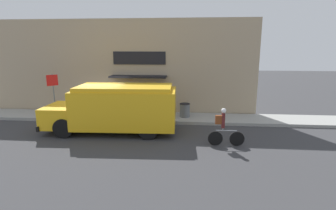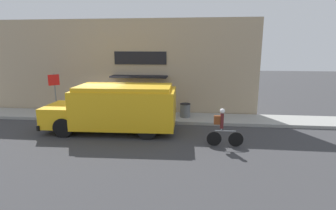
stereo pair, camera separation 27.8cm
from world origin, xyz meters
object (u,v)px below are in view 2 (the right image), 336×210
Objects in this scene: school_bus at (117,108)px; cyclist at (222,128)px; stop_sign_post at (55,88)px; trash_bin at (185,110)px.

cyclist is at bearing -18.92° from school_bus.
school_bus is at bearing 161.99° from cyclist.
stop_sign_post is at bearing 153.55° from school_bus.
trash_bin is at bearing 112.06° from cyclist.
trash_bin is at bearing 4.70° from stop_sign_post.
stop_sign_post is at bearing -175.30° from trash_bin.
stop_sign_post is (-4.14, 1.87, 0.60)m from school_bus.
stop_sign_post is (-9.01, 3.33, 1.00)m from cyclist.
stop_sign_post is 7.44m from trash_bin.
school_bus is 4.58m from stop_sign_post.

